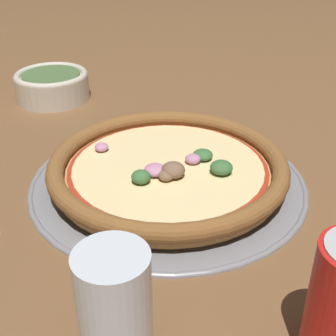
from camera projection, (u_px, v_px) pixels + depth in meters
The scene contains 5 objects.
ground_plane at pixel (168, 182), 0.66m from camera, with size 3.00×3.00×0.00m, color brown.
pizza_tray at pixel (168, 180), 0.66m from camera, with size 0.39×0.39×0.01m.
pizza at pixel (168, 167), 0.65m from camera, with size 0.33×0.33×0.04m.
bowl_far at pixel (52, 84), 0.92m from camera, with size 0.14×0.14×0.05m.
drinking_cup at pixel (114, 300), 0.40m from camera, with size 0.07×0.07×0.10m.
Camera 1 is at (0.55, -0.13, 0.35)m, focal length 50.00 mm.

